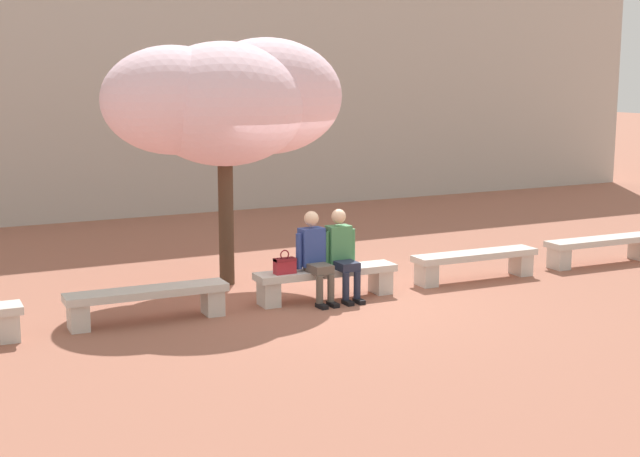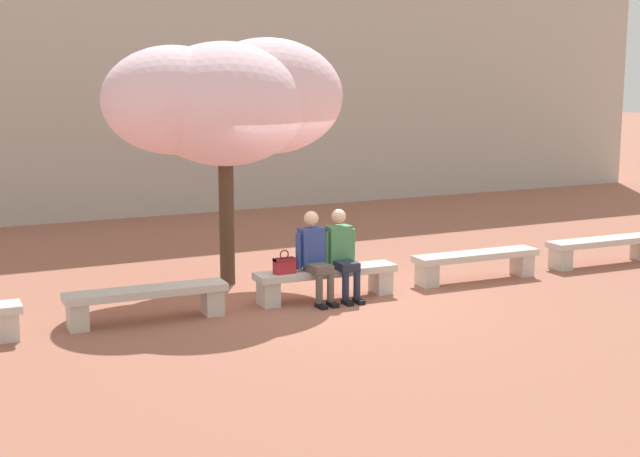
# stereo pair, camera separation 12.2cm
# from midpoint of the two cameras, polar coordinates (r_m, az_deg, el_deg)

# --- Properties ---
(ground_plane) EXTENTS (100.00, 100.00, 0.00)m
(ground_plane) POSITION_cam_midpoint_polar(r_m,az_deg,el_deg) (12.84, 0.67, -4.54)
(ground_plane) COLOR #9E604C
(building_facade) EXTENTS (28.00, 4.00, 7.29)m
(building_facade) POSITION_cam_midpoint_polar(r_m,az_deg,el_deg) (22.25, -11.89, 10.85)
(building_facade) COLOR #B7B2A8
(building_facade) RESTS_ON ground
(stone_bench_near_west) EXTENTS (2.13, 0.49, 0.45)m
(stone_bench_near_west) POSITION_cam_midpoint_polar(r_m,az_deg,el_deg) (11.84, -10.75, -4.41)
(stone_bench_near_west) COLOR beige
(stone_bench_near_west) RESTS_ON ground
(stone_bench_center) EXTENTS (2.13, 0.49, 0.45)m
(stone_bench_center) POSITION_cam_midpoint_polar(r_m,az_deg,el_deg) (12.77, 0.67, -3.18)
(stone_bench_center) COLOR beige
(stone_bench_center) RESTS_ON ground
(stone_bench_near_east) EXTENTS (2.13, 0.49, 0.45)m
(stone_bench_near_east) POSITION_cam_midpoint_polar(r_m,az_deg,el_deg) (14.13, 10.20, -2.05)
(stone_bench_near_east) COLOR beige
(stone_bench_near_east) RESTS_ON ground
(stone_bench_east_end) EXTENTS (2.13, 0.49, 0.45)m
(stone_bench_east_end) POSITION_cam_midpoint_polar(r_m,az_deg,el_deg) (15.82, 17.86, -1.10)
(stone_bench_east_end) COLOR beige
(stone_bench_east_end) RESTS_ON ground
(person_seated_left) EXTENTS (0.51, 0.69, 1.29)m
(person_seated_left) POSITION_cam_midpoint_polar(r_m,az_deg,el_deg) (12.55, -0.09, -1.61)
(person_seated_left) COLOR black
(person_seated_left) RESTS_ON ground
(person_seated_right) EXTENTS (0.51, 0.68, 1.29)m
(person_seated_right) POSITION_cam_midpoint_polar(r_m,az_deg,el_deg) (12.74, 1.66, -1.44)
(person_seated_right) COLOR black
(person_seated_right) RESTS_ON ground
(handbag) EXTENTS (0.30, 0.15, 0.34)m
(handbag) POSITION_cam_midpoint_polar(r_m,az_deg,el_deg) (12.40, -2.01, -2.32)
(handbag) COLOR #A3232D
(handbag) RESTS_ON stone_bench_center
(cherry_tree_main) EXTENTS (3.73, 2.59, 3.74)m
(cherry_tree_main) POSITION_cam_midpoint_polar(r_m,az_deg,el_deg) (13.54, -5.76, 8.12)
(cherry_tree_main) COLOR #473323
(cherry_tree_main) RESTS_ON ground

